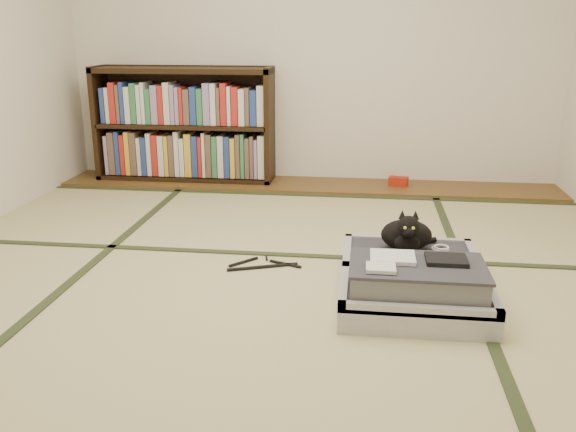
# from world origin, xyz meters

# --- Properties ---
(floor) EXTENTS (4.50, 4.50, 0.00)m
(floor) POSITION_xyz_m (0.00, 0.00, 0.00)
(floor) COLOR #C9C186
(floor) RESTS_ON ground
(wood_strip) EXTENTS (4.00, 0.50, 0.02)m
(wood_strip) POSITION_xyz_m (0.00, 2.00, 0.01)
(wood_strip) COLOR brown
(wood_strip) RESTS_ON ground
(red_item) EXTENTS (0.17, 0.12, 0.07)m
(red_item) POSITION_xyz_m (0.73, 2.03, 0.06)
(red_item) COLOR #AA1F0D
(red_item) RESTS_ON wood_strip
(tatami_borders) EXTENTS (4.00, 4.50, 0.01)m
(tatami_borders) POSITION_xyz_m (0.00, 0.49, 0.00)
(tatami_borders) COLOR #2D381E
(tatami_borders) RESTS_ON ground
(bookcase) EXTENTS (1.47, 0.34, 0.94)m
(bookcase) POSITION_xyz_m (-1.03, 2.07, 0.45)
(bookcase) COLOR black
(bookcase) RESTS_ON wood_strip
(suitcase) EXTENTS (0.67, 0.90, 0.27)m
(suitcase) POSITION_xyz_m (0.70, -0.09, 0.09)
(suitcase) COLOR #B4B4B9
(suitcase) RESTS_ON floor
(cat) EXTENTS (0.30, 0.30, 0.24)m
(cat) POSITION_xyz_m (0.68, 0.20, 0.22)
(cat) COLOR black
(cat) RESTS_ON suitcase
(cable_coil) EXTENTS (0.09, 0.09, 0.02)m
(cable_coil) POSITION_xyz_m (0.86, 0.24, 0.14)
(cable_coil) COLOR white
(cable_coil) RESTS_ON suitcase
(hanger) EXTENTS (0.39, 0.25, 0.01)m
(hanger) POSITION_xyz_m (-0.07, 0.22, 0.01)
(hanger) COLOR black
(hanger) RESTS_ON floor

